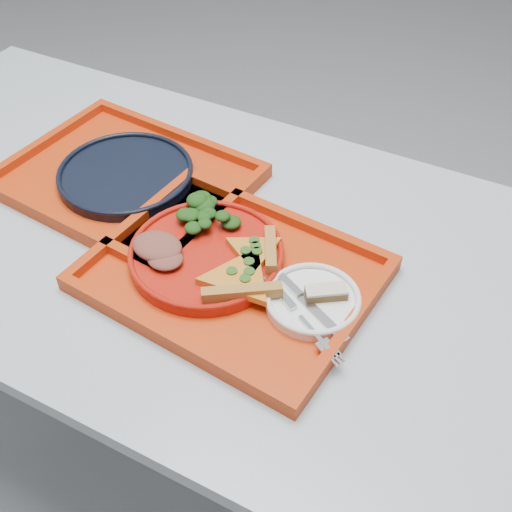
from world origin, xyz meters
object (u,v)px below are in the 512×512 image
object	(u,v)px
tray_far	(127,181)
navy_plate	(126,176)
tray_main	(232,277)
dessert_bar	(326,292)
dinner_plate	(207,256)

from	to	relation	value
tray_far	navy_plate	bearing A→B (deg)	-21.12
tray_main	dessert_bar	bearing A→B (deg)	10.60
tray_main	tray_far	world-z (taller)	same
tray_main	tray_far	size ratio (longest dim) A/B	1.00
navy_plate	dessert_bar	world-z (taller)	dessert_bar
tray_main	navy_plate	bearing A→B (deg)	162.61
tray_far	navy_plate	xyz separation A→B (m)	(0.00, -0.00, 0.01)
tray_far	dinner_plate	world-z (taller)	dinner_plate
dinner_plate	navy_plate	bearing A→B (deg)	154.59
tray_far	dessert_bar	bearing A→B (deg)	-8.44
navy_plate	tray_main	bearing A→B (deg)	-22.91
dinner_plate	tray_main	bearing A→B (deg)	-10.30
dinner_plate	navy_plate	xyz separation A→B (m)	(-0.25, 0.12, -0.00)
tray_main	navy_plate	world-z (taller)	navy_plate
dinner_plate	dessert_bar	xyz separation A→B (m)	(0.22, 0.00, 0.01)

